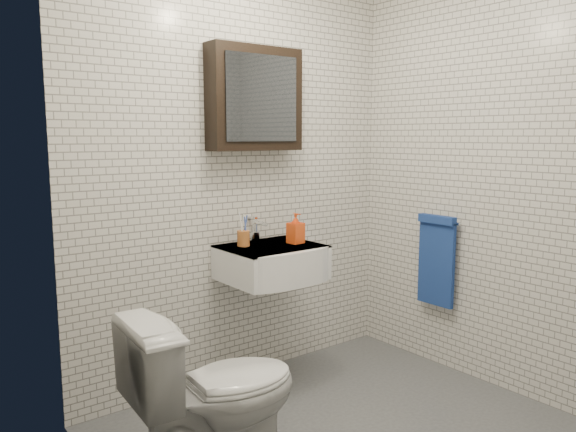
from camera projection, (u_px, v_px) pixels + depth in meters
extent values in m
cube|color=silver|center=(242.00, 175.00, 3.37)|extent=(2.20, 0.02, 2.50)
cube|color=silver|center=(133.00, 205.00, 1.92)|extent=(0.02, 2.00, 2.50)
cube|color=silver|center=(495.00, 177.00, 3.25)|extent=(0.02, 2.00, 2.50)
cube|color=white|center=(271.00, 262.00, 3.29)|extent=(0.55, 0.45, 0.20)
cylinder|color=silver|center=(269.00, 247.00, 3.30)|extent=(0.31, 0.31, 0.02)
cylinder|color=silver|center=(269.00, 246.00, 3.29)|extent=(0.04, 0.04, 0.01)
cube|color=white|center=(271.00, 246.00, 3.28)|extent=(0.55, 0.45, 0.01)
cylinder|color=silver|center=(255.00, 237.00, 3.40)|extent=(0.06, 0.06, 0.06)
cylinder|color=silver|center=(255.00, 227.00, 3.39)|extent=(0.03, 0.03, 0.08)
cylinder|color=silver|center=(261.00, 223.00, 3.34)|extent=(0.02, 0.12, 0.02)
cube|color=silver|center=(252.00, 217.00, 3.41)|extent=(0.02, 0.09, 0.01)
cube|color=black|center=(255.00, 99.00, 3.28)|extent=(0.60, 0.14, 0.60)
cube|color=#3F444C|center=(262.00, 98.00, 3.22)|extent=(0.49, 0.01, 0.49)
cylinder|color=silver|center=(439.00, 221.00, 3.55)|extent=(0.02, 0.30, 0.02)
cylinder|color=silver|center=(425.00, 219.00, 3.66)|extent=(0.04, 0.02, 0.02)
cylinder|color=silver|center=(459.00, 224.00, 3.46)|extent=(0.04, 0.02, 0.02)
cube|color=#204094|center=(436.00, 263.00, 3.57)|extent=(0.03, 0.26, 0.54)
cube|color=#204094|center=(437.00, 219.00, 3.53)|extent=(0.05, 0.26, 0.05)
cylinder|color=#B3642C|center=(243.00, 238.00, 3.26)|extent=(0.09, 0.09, 0.09)
cylinder|color=white|center=(242.00, 229.00, 3.23)|extent=(0.02, 0.03, 0.17)
cylinder|color=#3E5EC7|center=(246.00, 230.00, 3.25)|extent=(0.01, 0.02, 0.15)
cylinder|color=white|center=(241.00, 227.00, 3.26)|extent=(0.02, 0.03, 0.18)
cylinder|color=#3E5EC7|center=(245.00, 229.00, 3.27)|extent=(0.02, 0.04, 0.16)
imported|color=orange|center=(296.00, 228.00, 3.34)|extent=(0.09, 0.09, 0.18)
imported|color=silver|center=(215.00, 393.00, 2.43)|extent=(0.78, 0.48, 0.76)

